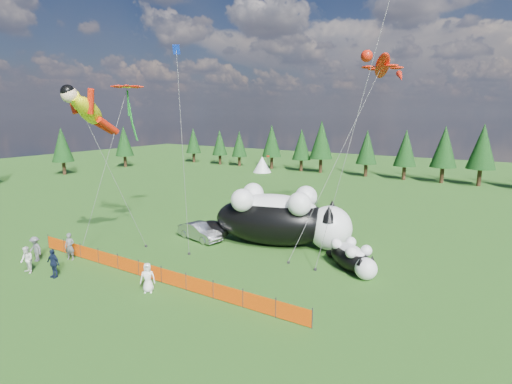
{
  "coord_description": "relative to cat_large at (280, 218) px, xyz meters",
  "views": [
    {
      "loc": [
        18.06,
        -19.27,
        10.18
      ],
      "look_at": [
        3.41,
        4.0,
        4.75
      ],
      "focal_mm": 28.0,
      "sensor_mm": 36.0,
      "label": 1
    }
  ],
  "objects": [
    {
      "name": "festival_tents",
      "position": [
        7.41,
        32.74,
        -0.77
      ],
      "size": [
        50.0,
        3.2,
        2.8
      ],
      "primitive_type": null,
      "color": "white",
      "rests_on": "ground"
    },
    {
      "name": "safety_fence",
      "position": [
        -3.59,
        -10.26,
        -1.66
      ],
      "size": [
        22.06,
        0.06,
        1.1
      ],
      "color": "#262626",
      "rests_on": "ground"
    },
    {
      "name": "cat_small",
      "position": [
        6.56,
        -2.1,
        -1.27
      ],
      "size": [
        4.42,
        3.89,
        1.89
      ],
      "rotation": [
        0.0,
        0.0,
        -0.68
      ],
      "color": "black",
      "rests_on": "ground"
    },
    {
      "name": "spectator_c",
      "position": [
        -8.95,
        -13.26,
        -1.24
      ],
      "size": [
        1.13,
        0.64,
        1.85
      ],
      "primitive_type": "imported",
      "rotation": [
        0.0,
        0.0,
        0.08
      ],
      "color": "#15203B",
      "rests_on": "ground"
    },
    {
      "name": "spectator_b",
      "position": [
        -11.0,
        -13.8,
        -1.28
      ],
      "size": [
        0.92,
        0.61,
        1.78
      ],
      "primitive_type": "imported",
      "rotation": [
        0.0,
        0.0,
        -0.12
      ],
      "color": "white",
      "rests_on": "ground"
    },
    {
      "name": "spectator_a",
      "position": [
        -10.9,
        -10.86,
        -1.2
      ],
      "size": [
        0.84,
        0.72,
        1.94
      ],
      "primitive_type": "imported",
      "rotation": [
        0.0,
        0.0,
        0.44
      ],
      "color": "#5E5F63",
      "rests_on": "ground"
    },
    {
      "name": "spectator_d",
      "position": [
        -12.68,
        -12.31,
        -1.27
      ],
      "size": [
        1.2,
        0.69,
        1.78
      ],
      "primitive_type": "imported",
      "rotation": [
        0.0,
        0.0,
        0.08
      ],
      "color": "#5E5F63",
      "rests_on": "ground"
    },
    {
      "name": "spectator_e",
      "position": [
        -2.31,
        -11.6,
        -1.29
      ],
      "size": [
        1.02,
        0.96,
        1.76
      ],
      "primitive_type": "imported",
      "rotation": [
        0.0,
        0.0,
        0.64
      ],
      "color": "white",
      "rests_on": "ground"
    },
    {
      "name": "flower_kite",
      "position": [
        -10.49,
        -5.29,
        9.84
      ],
      "size": [
        2.65,
        6.18,
        12.94
      ],
      "color": "red",
      "rests_on": "ground"
    },
    {
      "name": "tree_line",
      "position": [
        -3.59,
        37.74,
        1.83
      ],
      "size": [
        90.0,
        4.0,
        8.0
      ],
      "primitive_type": null,
      "color": "black",
      "rests_on": "ground"
    },
    {
      "name": "cat_large",
      "position": [
        0.0,
        0.0,
        0.0
      ],
      "size": [
        12.43,
        6.72,
        4.56
      ],
      "rotation": [
        0.0,
        0.0,
        0.26
      ],
      "color": "black",
      "rests_on": "ground"
    },
    {
      "name": "superhero_kite",
      "position": [
        -10.93,
        -8.41,
        8.15
      ],
      "size": [
        5.72,
        5.83,
        12.52
      ],
      "color": "yellow",
      "rests_on": "ground"
    },
    {
      "name": "ground",
      "position": [
        -3.59,
        -7.26,
        -2.17
      ],
      "size": [
        160.0,
        160.0,
        0.0
      ],
      "primitive_type": "plane",
      "color": "#0C380A",
      "rests_on": "ground"
    },
    {
      "name": "car",
      "position": [
        -6.1,
        -2.46,
        -1.48
      ],
      "size": [
        4.4,
        2.26,
        1.38
      ],
      "primitive_type": "imported",
      "rotation": [
        0.0,
        0.0,
        1.37
      ],
      "color": "#AFB0B4",
      "rests_on": "ground"
    },
    {
      "name": "gecko_kite",
      "position": [
        5.73,
        5.51,
        11.56
      ],
      "size": [
        5.67,
        12.1,
        16.5
      ],
      "color": "red",
      "rests_on": "ground"
    },
    {
      "name": "diamond_kite_a",
      "position": [
        -7.58,
        -2.82,
        12.0
      ],
      "size": [
        3.84,
        3.36,
        15.87
      ],
      "color": "#0C2EBF",
      "rests_on": "ground"
    }
  ]
}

